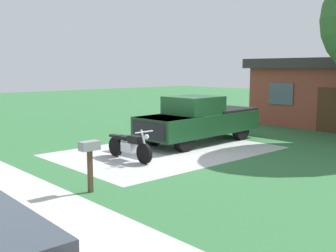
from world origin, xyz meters
TOP-DOWN VIEW (x-y plane):
  - ground_plane at (0.00, 0.00)m, footprint 80.00×80.00m
  - driveway_pad at (0.00, 0.00)m, footprint 5.28×7.85m
  - sidewalk_strip at (0.00, -6.00)m, footprint 36.00×1.80m
  - motorcycle at (0.21, -1.88)m, footprint 2.21×0.70m
  - pickup_truck at (-0.43, 2.21)m, footprint 2.25×5.71m
  - mailbox at (2.41, -4.73)m, footprint 0.26×0.48m

SIDE VIEW (x-z plane):
  - ground_plane at x=0.00m, z-range 0.00..0.00m
  - driveway_pad at x=0.00m, z-range 0.00..0.01m
  - sidewalk_strip at x=0.00m, z-range 0.00..0.01m
  - motorcycle at x=0.21m, z-range -0.07..1.02m
  - pickup_truck at x=-0.43m, z-range 0.00..1.90m
  - mailbox at x=2.41m, z-range 0.35..1.61m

